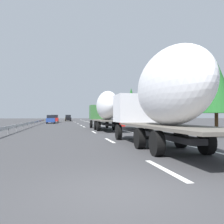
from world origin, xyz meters
TOP-DOWN VIEW (x-y plane):
  - ground_plane at (40.00, 0.00)m, footprint 260.00×260.00m
  - lane_stripe_0 at (2.00, -1.80)m, footprint 3.20×0.20m
  - lane_stripe_1 at (11.34, -1.80)m, footprint 3.20×0.20m
  - lane_stripe_2 at (20.23, -1.80)m, footprint 3.20×0.20m
  - lane_stripe_3 at (32.92, -1.80)m, footprint 3.20×0.20m
  - lane_stripe_4 at (38.71, -1.80)m, footprint 3.20×0.20m
  - lane_stripe_5 at (48.74, -1.80)m, footprint 3.20×0.20m
  - lane_stripe_6 at (61.18, -1.80)m, footprint 3.20×0.20m
  - lane_stripe_7 at (74.70, -1.80)m, footprint 3.20×0.20m
  - edge_line_right at (45.00, -5.50)m, footprint 110.00×0.20m
  - truck_lead at (24.21, -3.60)m, footprint 13.78×2.55m
  - truck_trailing at (6.86, -3.60)m, footprint 13.60×2.55m
  - car_red_compact at (59.91, 3.31)m, footprint 4.60×1.76m
  - car_yellow_coupe at (84.83, -0.25)m, footprint 4.65×1.76m
  - car_blue_sedan at (51.08, 3.85)m, footprint 4.63×1.80m
  - car_black_suv at (75.46, -0.27)m, footprint 4.41×1.83m
  - road_sign at (49.39, -6.70)m, footprint 0.10×0.90m
  - tree_0 at (45.68, -12.54)m, footprint 3.47×3.47m
  - tree_1 at (89.61, -12.97)m, footprint 3.61×3.61m
  - tree_2 at (27.84, -12.38)m, footprint 2.93×2.93m
  - tree_3 at (58.03, -9.60)m, footprint 2.43×2.43m
  - tree_4 at (73.62, -10.31)m, footprint 3.16×3.16m
  - tree_5 at (12.56, -10.42)m, footprint 3.15×3.15m
  - guardrail_median at (43.00, 6.00)m, footprint 94.00×0.10m

SIDE VIEW (x-z plane):
  - ground_plane at x=40.00m, z-range 0.00..0.00m
  - lane_stripe_0 at x=2.00m, z-range 0.00..0.01m
  - lane_stripe_1 at x=11.34m, z-range 0.00..0.01m
  - lane_stripe_2 at x=20.23m, z-range 0.00..0.01m
  - lane_stripe_3 at x=32.92m, z-range 0.00..0.01m
  - lane_stripe_4 at x=38.71m, z-range 0.00..0.01m
  - lane_stripe_5 at x=48.74m, z-range 0.00..0.01m
  - lane_stripe_6 at x=61.18m, z-range 0.00..0.01m
  - lane_stripe_7 at x=74.70m, z-range 0.00..0.01m
  - edge_line_right at x=45.00m, z-range 0.00..0.01m
  - guardrail_median at x=43.00m, z-range 0.20..0.96m
  - car_blue_sedan at x=51.08m, z-range 0.01..1.84m
  - car_red_compact at x=59.91m, z-range 0.00..1.90m
  - car_yellow_coupe at x=84.83m, z-range 0.00..1.95m
  - car_black_suv at x=75.46m, z-range -0.01..1.96m
  - road_sign at x=49.39m, z-range 0.61..3.78m
  - truck_lead at x=24.21m, z-range 0.30..4.70m
  - truck_trailing at x=6.86m, z-range 0.27..5.04m
  - tree_5 at x=12.56m, z-range 0.92..6.92m
  - tree_3 at x=58.03m, z-range 0.91..7.37m
  - tree_2 at x=27.84m, z-range 0.90..7.67m
  - tree_1 at x=89.61m, z-range 0.89..7.95m
  - tree_0 at x=45.68m, z-range 0.78..8.16m
  - tree_4 at x=73.62m, z-range 0.97..8.00m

